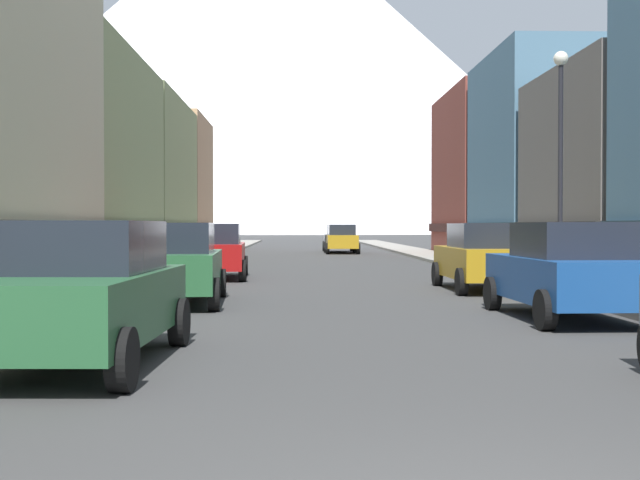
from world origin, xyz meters
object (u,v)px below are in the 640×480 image
car_left_1 (175,263)px  car_driving_0 (341,239)px  car_left_0 (82,292)px  car_right_1 (567,270)px  car_right_2 (483,257)px  car_driving_1 (339,238)px  streetlamp_right (560,134)px  car_left_2 (215,251)px

car_left_1 → car_driving_0: size_ratio=1.02×
car_left_0 → car_left_1: bearing=90.0°
car_left_0 → car_driving_0: 40.85m
car_right_1 → car_right_2: bearing=90.0°
car_right_1 → car_driving_0: size_ratio=1.01×
car_driving_1 → streetlamp_right: (3.75, -33.24, 3.09)m
car_left_1 → car_right_2: same height
car_right_2 → car_driving_1: same height
car_left_1 → car_driving_1: bearing=81.3°
car_right_1 → car_right_2: (-0.00, 6.72, 0.00)m
car_left_1 → car_driving_1: same height
car_left_2 → car_right_2: bearing=-33.6°
car_driving_1 → car_driving_0: bearing=-90.0°
car_left_0 → car_driving_0: bearing=82.4°
car_left_0 → car_driving_0: (5.40, 40.50, 0.00)m
car_left_2 → car_right_2: same height
streetlamp_right → car_left_0: bearing=-132.8°
car_left_0 → car_right_1: same height
car_right_2 → car_driving_0: 29.16m
car_driving_1 → streetlamp_right: 33.59m
car_left_0 → car_left_1: size_ratio=0.99×
car_left_2 → car_driving_0: size_ratio=1.02×
car_left_0 → car_left_2: size_ratio=1.00×
car_left_2 → car_driving_1: 27.20m
car_left_2 → car_left_0: bearing=-90.0°
car_right_1 → car_driving_0: same height
car_right_1 → car_right_2: 6.72m
car_left_0 → car_left_2: same height
car_left_0 → streetlamp_right: size_ratio=0.76×
car_left_0 → car_driving_1: 43.46m
car_left_1 → car_left_2: 8.66m
car_right_2 → car_driving_1: size_ratio=1.00×
car_left_0 → car_driving_1: same height
car_right_1 → car_driving_1: same height
car_left_1 → streetlamp_right: bearing=12.8°
car_left_0 → car_left_2: bearing=90.0°
car_left_0 → car_driving_1: (5.40, 43.12, 0.00)m
car_left_1 → car_driving_0: bearing=80.6°
car_left_1 → car_right_2: 8.41m
car_left_2 → streetlamp_right: size_ratio=0.76×
car_left_2 → car_right_1: bearing=-57.2°
car_right_2 → streetlamp_right: size_ratio=0.75×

